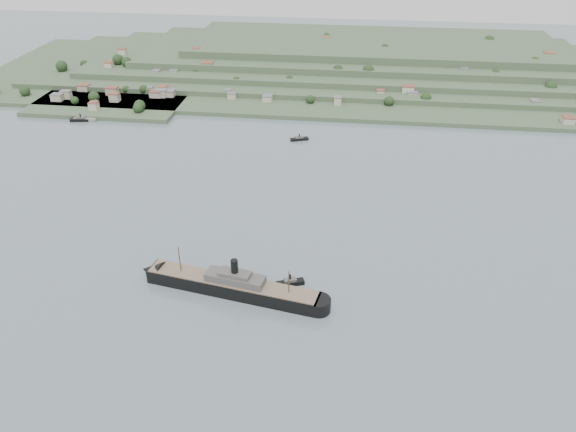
# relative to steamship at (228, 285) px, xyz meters

# --- Properties ---
(ground) EXTENTS (1400.00, 1400.00, 0.00)m
(ground) POSITION_rel_steamship_xyz_m (13.48, 33.45, -4.96)
(ground) COLOR slate
(ground) RESTS_ON ground
(far_peninsula) EXTENTS (760.00, 309.00, 30.00)m
(far_peninsula) POSITION_rel_steamship_xyz_m (41.39, 426.55, 6.92)
(far_peninsula) COLOR #3D5237
(far_peninsula) RESTS_ON ground
(steamship) EXTENTS (111.29, 32.02, 26.86)m
(steamship) POSITION_rel_steamship_xyz_m (0.00, 0.00, 0.00)
(steamship) COLOR black
(steamship) RESTS_ON ground
(tugboat) EXTENTS (16.48, 9.90, 7.22)m
(tugboat) POSITION_rel_steamship_xyz_m (33.50, 10.57, -3.20)
(tugboat) COLOR black
(tugboat) RESTS_ON ground
(ferry_west) EXTENTS (20.43, 8.57, 7.43)m
(ferry_west) POSITION_rel_steamship_xyz_m (-195.26, 235.93, -3.17)
(ferry_west) COLOR black
(ferry_west) RESTS_ON ground
(ferry_east) EXTENTS (16.50, 9.72, 5.99)m
(ferry_east) POSITION_rel_steamship_xyz_m (15.95, 216.57, -3.52)
(ferry_east) COLOR black
(ferry_east) RESTS_ON ground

